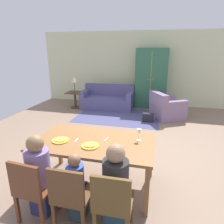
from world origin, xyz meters
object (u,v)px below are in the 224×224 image
at_px(dining_table, 94,145).
at_px(handbag, 148,118).
at_px(side_table, 75,98).
at_px(armoire, 151,79).
at_px(plate_near_child, 90,146).
at_px(dining_chair_child, 71,194).
at_px(dining_chair_woman, 113,202).
at_px(armchair, 166,108).
at_px(dining_chair_man, 32,187).
at_px(plate_near_man, 60,140).
at_px(wine_glass, 139,132).
at_px(couch, 108,100).
at_px(person_man, 41,177).
at_px(table_lamp, 74,80).
at_px(person_woman, 116,190).
at_px(person_child, 77,189).

distance_m(dining_table, handbag, 3.26).
distance_m(side_table, handbag, 2.86).
bearing_deg(armoire, plate_near_child, -96.10).
bearing_deg(dining_chair_child, dining_chair_woman, 0.00).
height_order(armchair, armoire, armoire).
height_order(plate_near_child, dining_chair_man, dining_chair_man).
relative_size(plate_near_man, wine_glass, 1.34).
height_order(plate_near_man, side_table, plate_near_man).
height_order(dining_chair_woman, couch, dining_chair_woman).
height_order(person_man, table_lamp, table_lamp).
bearing_deg(dining_table, person_woman, -54.46).
xyz_separation_m(person_man, dining_chair_woman, (0.98, -0.18, -0.02)).
height_order(dining_table, person_child, person_child).
relative_size(armchair, handbag, 3.65).
bearing_deg(person_man, dining_chair_man, -93.21).
bearing_deg(dining_chair_child, side_table, 113.19).
xyz_separation_m(dining_chair_woman, handbag, (0.10, 4.01, -0.36)).
bearing_deg(plate_near_child, handbag, 79.88).
height_order(armoire, handbag, armoire).
bearing_deg(couch, dining_chair_man, -85.00).
xyz_separation_m(plate_near_man, armoire, (1.02, 4.93, 0.28)).
bearing_deg(armoire, handbag, -87.86).
bearing_deg(armoire, dining_chair_child, -95.37).
distance_m(dining_table, person_man, 0.86).
bearing_deg(armchair, handbag, -136.76).
relative_size(dining_chair_man, person_child, 0.94).
xyz_separation_m(person_man, armchair, (1.59, 4.31, -0.19)).
height_order(plate_near_child, armchair, armchair).
distance_m(plate_near_man, person_man, 0.62).
relative_size(plate_near_man, dining_chair_child, 0.29).
height_order(armoire, side_table, armoire).
distance_m(plate_near_man, person_woman, 1.16).
height_order(plate_near_child, couch, couch).
distance_m(person_child, side_table, 5.19).
distance_m(person_man, dining_chair_woman, 1.00).
relative_size(dining_table, person_child, 1.93).
bearing_deg(dining_chair_man, person_child, 18.82).
xyz_separation_m(dining_chair_child, table_lamp, (-2.11, 4.91, 0.52)).
relative_size(dining_chair_man, dining_chair_child, 1.00).
bearing_deg(dining_table, plate_near_man, -166.29).
height_order(person_child, table_lamp, table_lamp).
distance_m(dining_chair_man, armchair, 4.77).
bearing_deg(dining_chair_man, wine_glass, 42.37).
height_order(person_child, handbag, person_child).
height_order(dining_chair_man, side_table, dining_chair_man).
xyz_separation_m(plate_near_man, dining_chair_man, (-0.01, -0.74, -0.28)).
bearing_deg(dining_chair_woman, person_woman, 91.03).
xyz_separation_m(dining_table, handbag, (0.59, 3.15, -0.56)).
xyz_separation_m(plate_near_child, person_man, (-0.49, -0.51, -0.26)).
bearing_deg(wine_glass, plate_near_child, -150.78).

